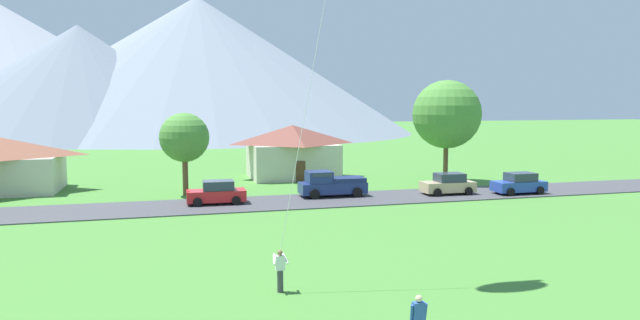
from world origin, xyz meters
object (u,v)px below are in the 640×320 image
(house_left_center, at_px, (293,150))
(tree_left_of_center, at_px, (184,138))
(parked_car_tan_mid_east, at_px, (448,184))
(parked_car_blue_west_end, at_px, (519,184))
(parked_car_red_mid_west, at_px, (217,193))
(tree_center, at_px, (447,114))
(pickup_truck_navy_west_side, at_px, (331,184))

(house_left_center, distance_m, tree_left_of_center, 13.49)
(house_left_center, height_order, parked_car_tan_mid_east, house_left_center)
(parked_car_blue_west_end, bearing_deg, parked_car_tan_mid_east, 167.36)
(parked_car_blue_west_end, xyz_separation_m, parked_car_red_mid_west, (-23.96, 1.82, 0.00))
(house_left_center, height_order, tree_center, tree_center)
(parked_car_tan_mid_east, bearing_deg, pickup_truck_navy_west_side, 171.00)
(house_left_center, xyz_separation_m, pickup_truck_navy_west_side, (0.32, -12.15, -1.64))
(parked_car_tan_mid_east, height_order, pickup_truck_navy_west_side, pickup_truck_navy_west_side)
(parked_car_red_mid_west, bearing_deg, parked_car_tan_mid_east, -1.73)
(tree_center, bearing_deg, parked_car_blue_west_end, -72.45)
(tree_center, distance_m, parked_car_blue_west_end, 9.79)
(house_left_center, distance_m, parked_car_blue_west_end, 21.50)
(house_left_center, height_order, tree_left_of_center, tree_left_of_center)
(parked_car_blue_west_end, bearing_deg, house_left_center, 135.89)
(parked_car_blue_west_end, bearing_deg, parked_car_red_mid_west, 175.65)
(parked_car_tan_mid_east, xyz_separation_m, pickup_truck_navy_west_side, (-9.40, 1.49, 0.19))
(tree_center, distance_m, parked_car_red_mid_west, 22.97)
(tree_center, relative_size, pickup_truck_navy_west_side, 1.81)
(house_left_center, relative_size, tree_center, 0.94)
(tree_center, bearing_deg, parked_car_red_mid_west, -164.58)
(house_left_center, height_order, parked_car_red_mid_west, house_left_center)
(pickup_truck_navy_west_side, bearing_deg, parked_car_blue_west_end, -10.38)
(tree_left_of_center, bearing_deg, parked_car_blue_west_end, -14.65)
(house_left_center, distance_m, parked_car_red_mid_west, 15.76)
(house_left_center, relative_size, parked_car_blue_west_end, 2.12)
(tree_center, xyz_separation_m, parked_car_blue_west_end, (2.45, -7.76, -5.44))
(parked_car_red_mid_west, xyz_separation_m, pickup_truck_navy_west_side, (8.91, 0.93, 0.19))
(tree_center, xyz_separation_m, pickup_truck_navy_west_side, (-12.60, -5.00, -5.25))
(parked_car_blue_west_end, bearing_deg, tree_left_of_center, 165.35)
(parked_car_blue_west_end, relative_size, parked_car_tan_mid_east, 0.99)
(tree_center, height_order, parked_car_blue_west_end, tree_center)
(tree_left_of_center, xyz_separation_m, tree_center, (23.53, 0.96, 1.70))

